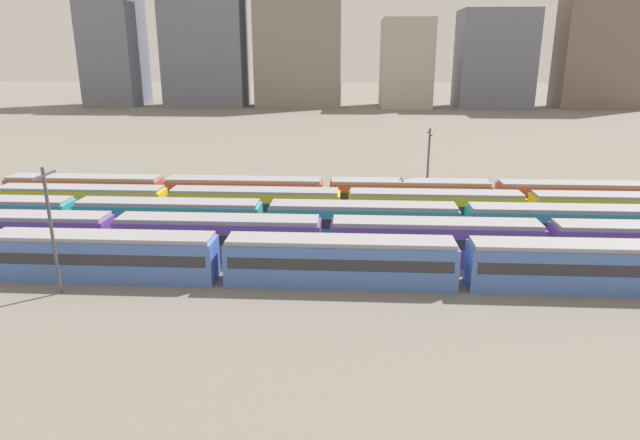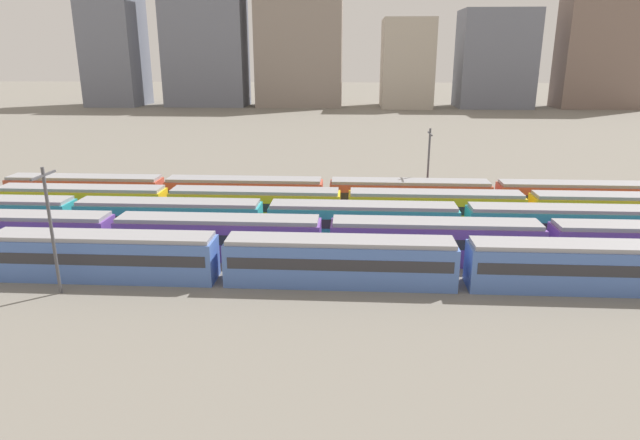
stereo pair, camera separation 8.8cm
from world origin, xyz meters
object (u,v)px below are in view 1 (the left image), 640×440
train_track_3 (344,207)px  catenary_pole_0 (51,225)px  catenary_pole_1 (428,163)px  train_track_0 (221,258)px  train_track_1 (435,241)px  train_track_2 (265,220)px  train_track_4 (326,195)px

train_track_3 → catenary_pole_0: size_ratio=7.67×
catenary_pole_0 → catenary_pole_1: 41.02m
train_track_0 → train_track_3: (9.51, 15.60, 0.00)m
train_track_0 → catenary_pole_1: (19.18, 23.89, 3.22)m
train_track_1 → catenary_pole_1: size_ratio=10.20×
train_track_1 → train_track_3: (-8.01, 10.40, 0.00)m
catenary_pole_1 → train_track_3: bearing=-139.4°
train_track_3 → train_track_1: bearing=-52.4°
train_track_3 → catenary_pole_1: 13.14m
train_track_1 → catenary_pole_0: size_ratio=9.62×
catenary_pole_1 → train_track_2: bearing=-142.0°
train_track_3 → catenary_pole_0: catenary_pole_0 is taller
train_track_1 → train_track_2: 16.43m
train_track_4 → catenary_pole_1: (11.82, 3.09, 3.22)m
train_track_0 → catenary_pole_0: bearing=-165.1°
train_track_0 → catenary_pole_0: 12.60m
catenary_pole_0 → train_track_1: bearing=15.9°
catenary_pole_0 → catenary_pole_1: catenary_pole_0 is taller
train_track_1 → catenary_pole_1: catenary_pole_1 is taller
train_track_2 → train_track_4: bearing=62.4°
train_track_0 → train_track_1: (17.52, 5.20, 0.00)m
train_track_2 → catenary_pole_1: 22.14m
train_track_3 → train_track_4: size_ratio=1.00×
train_track_4 → catenary_pole_0: catenary_pole_0 is taller
train_track_3 → train_track_4: bearing=112.5°
train_track_0 → train_track_1: bearing=16.5°
train_track_0 → catenary_pole_1: 30.81m
train_track_1 → catenary_pole_0: (-29.21, -8.32, 3.51)m
train_track_3 → catenary_pole_1: catenary_pole_1 is taller
train_track_0 → train_track_3: bearing=58.6°
catenary_pole_1 → catenary_pole_0: bearing=-138.8°
train_track_0 → catenary_pole_1: size_ratio=8.14×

